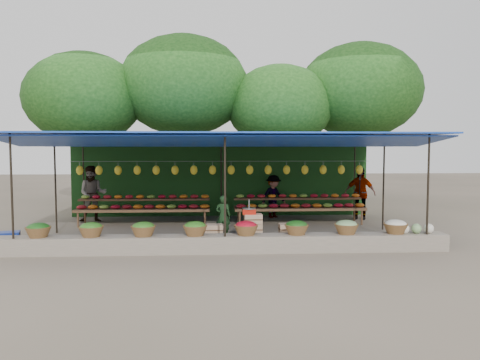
{
  "coord_description": "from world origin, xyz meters",
  "views": [
    {
      "loc": [
        -0.25,
        -13.63,
        2.47
      ],
      "look_at": [
        0.52,
        0.2,
        1.5
      ],
      "focal_mm": 35.0,
      "sensor_mm": 36.0,
      "label": 1
    }
  ],
  "objects": [
    {
      "name": "weighing_scale",
      "position": [
        0.64,
        -1.85,
        0.86
      ],
      "size": [
        0.35,
        0.35,
        0.37
      ],
      "color": "red",
      "rests_on": "crate_counter"
    },
    {
      "name": "stone_curb",
      "position": [
        0.0,
        -2.75,
        0.2
      ],
      "size": [
        10.6,
        0.55,
        0.4
      ],
      "primitive_type": "cube",
      "color": "#6F6759",
      "rests_on": "ground"
    },
    {
      "name": "customer_mid",
      "position": [
        1.82,
        2.6,
        0.75
      ],
      "size": [
        1.11,
        0.93,
        1.5
      ],
      "primitive_type": "imported",
      "rotation": [
        0.0,
        0.0,
        0.47
      ],
      "color": "slate",
      "rests_on": "ground"
    },
    {
      "name": "customer_left",
      "position": [
        -4.26,
        1.99,
        0.93
      ],
      "size": [
        0.99,
        0.82,
        1.86
      ],
      "primitive_type": "imported",
      "rotation": [
        0.0,
        0.0,
        0.14
      ],
      "color": "slate",
      "rests_on": "ground"
    },
    {
      "name": "blue_crate_back",
      "position": [
        -5.49,
        -1.59,
        0.16
      ],
      "size": [
        0.63,
        0.52,
        0.32
      ],
      "primitive_type": "cube",
      "rotation": [
        0.0,
        0.0,
        0.28
      ],
      "color": "navy",
      "rests_on": "ground"
    },
    {
      "name": "ground",
      "position": [
        0.0,
        0.0,
        0.0
      ],
      "size": [
        60.0,
        60.0,
        0.0
      ],
      "primitive_type": "plane",
      "color": "brown",
      "rests_on": "ground"
    },
    {
      "name": "fruit_table_left",
      "position": [
        -2.49,
        1.35,
        0.61
      ],
      "size": [
        4.21,
        0.95,
        0.93
      ],
      "color": "#47311C",
      "rests_on": "ground"
    },
    {
      "name": "produce_baskets",
      "position": [
        -0.1,
        -2.75,
        0.56
      ],
      "size": [
        8.98,
        0.58,
        0.34
      ],
      "color": "brown",
      "rests_on": "stone_curb"
    },
    {
      "name": "crate_counter",
      "position": [
        0.71,
        -1.85,
        0.31
      ],
      "size": [
        2.36,
        0.35,
        0.77
      ],
      "color": "tan",
      "rests_on": "ground"
    },
    {
      "name": "vendor_seated",
      "position": [
        -0.01,
        -0.89,
        0.58
      ],
      "size": [
        0.47,
        0.36,
        1.15
      ],
      "primitive_type": "imported",
      "rotation": [
        0.0,
        0.0,
        2.94
      ],
      "color": "#183518",
      "rests_on": "ground"
    },
    {
      "name": "netting_backdrop",
      "position": [
        0.0,
        3.15,
        1.25
      ],
      "size": [
        10.6,
        0.06,
        2.5
      ],
      "primitive_type": "cube",
      "color": "#1B4C1B",
      "rests_on": "ground"
    },
    {
      "name": "fruit_table_right",
      "position": [
        2.51,
        1.35,
        0.61
      ],
      "size": [
        4.21,
        0.95,
        0.93
      ],
      "color": "#47311C",
      "rests_on": "ground"
    },
    {
      "name": "stall_canopy",
      "position": [
        -0.0,
        0.06,
        2.68
      ],
      "size": [
        10.8,
        6.6,
        2.82
      ],
      "color": "black",
      "rests_on": "ground"
    },
    {
      "name": "customer_right",
      "position": [
        4.77,
        2.13,
        0.89
      ],
      "size": [
        1.13,
        0.88,
        1.79
      ],
      "primitive_type": "imported",
      "rotation": [
        0.0,
        0.0,
        -0.5
      ],
      "color": "slate",
      "rests_on": "ground"
    },
    {
      "name": "tree_row",
      "position": [
        0.5,
        6.09,
        4.7
      ],
      "size": [
        16.51,
        5.5,
        7.12
      ],
      "color": "#3B2C15",
      "rests_on": "ground"
    }
  ]
}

